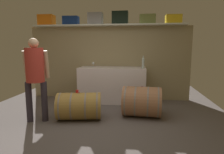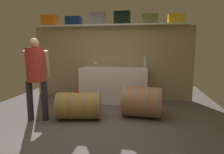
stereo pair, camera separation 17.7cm
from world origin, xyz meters
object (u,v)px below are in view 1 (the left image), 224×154
toolcase_black (120,18)px  wine_barrel_near (79,106)px  wine_barrel_far (142,102)px  wine_glass (93,63)px  work_cabinet (112,85)px  toolcase_yellow (173,19)px  toolcase_grey (95,19)px  winemaker_pouring (35,71)px  toolcase_olive (148,19)px  tasting_cup (77,91)px  toolcase_navy (71,21)px  wine_bottle_clear (143,63)px  toolcase_orange (47,20)px

toolcase_black → wine_barrel_near: size_ratio=0.44×
wine_barrel_far → wine_glass: bearing=140.1°
toolcase_black → work_cabinet: toolcase_black is taller
toolcase_yellow → wine_barrel_near: 3.29m
work_cabinet → wine_barrel_far: bearing=-54.4°
work_cabinet → toolcase_grey: bearing=153.7°
toolcase_black → work_cabinet: (-0.18, -0.25, -1.78)m
toolcase_black → winemaker_pouring: size_ratio=0.26×
toolcase_olive → tasting_cup: size_ratio=7.23×
toolcase_navy → winemaker_pouring: 2.22m
wine_bottle_clear → toolcase_orange: bearing=173.0°
toolcase_navy → toolcase_yellow: (2.76, 0.00, -0.01)m
work_cabinet → tasting_cup: bearing=-110.9°
toolcase_orange → work_cabinet: 2.60m
wine_barrel_far → tasting_cup: bearing=-161.5°
toolcase_navy → toolcase_olive: toolcase_olive is taller
toolcase_navy → work_cabinet: size_ratio=0.24×
wine_glass → toolcase_grey: bearing=40.3°
toolcase_orange → wine_glass: size_ratio=3.21×
toolcase_grey → toolcase_black: toolcase_black is taller
toolcase_olive → work_cabinet: (-0.91, -0.25, -1.74)m
wine_glass → tasting_cup: size_ratio=2.26×
tasting_cup → toolcase_navy: bearing=111.2°
toolcase_black → winemaker_pouring: (-1.49, -1.87, -1.24)m
toolcase_orange → toolcase_olive: bearing=-0.3°
work_cabinet → wine_glass: (-0.56, 0.19, 0.56)m
toolcase_grey → tasting_cup: toolcase_grey is taller
wine_glass → wine_barrel_near: (0.05, -1.62, -0.75)m
tasting_cup → toolcase_yellow: bearing=38.3°
winemaker_pouring → toolcase_orange: bearing=94.9°
tasting_cup → toolcase_olive: bearing=49.0°
work_cabinet → tasting_cup: 1.53m
toolcase_orange → toolcase_black: (2.08, 0.00, 0.03)m
toolcase_olive → wine_bottle_clear: bearing=-102.8°
toolcase_orange → tasting_cup: bearing=-51.2°
toolcase_olive → winemaker_pouring: 3.14m
work_cabinet → wine_bottle_clear: 1.02m
toolcase_orange → wine_barrel_far: size_ratio=0.50×
winemaker_pouring → wine_glass: bearing=55.0°
toolcase_black → wine_barrel_near: 2.68m
tasting_cup → wine_bottle_clear: bearing=44.7°
toolcase_black → toolcase_yellow: 1.40m
toolcase_black → wine_barrel_far: toolcase_black is taller
toolcase_yellow → work_cabinet: (-1.57, -0.25, -1.73)m
work_cabinet → toolcase_yellow: bearing=8.9°
work_cabinet → winemaker_pouring: size_ratio=1.08×
work_cabinet → wine_barrel_near: 1.53m
toolcase_navy → toolcase_black: 1.37m
toolcase_navy → wine_bottle_clear: bearing=-12.2°
wine_barrel_far → toolcase_olive: bearing=87.5°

